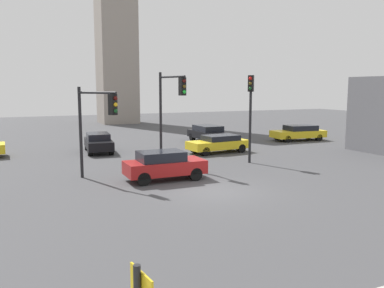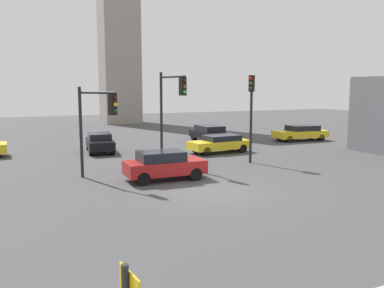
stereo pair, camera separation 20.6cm
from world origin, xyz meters
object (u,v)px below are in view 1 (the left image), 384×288
Objects in this scene: traffic_light_0 at (171,101)px; car_5 at (219,143)px; traffic_light_2 at (97,115)px; car_4 at (209,133)px; traffic_light_1 at (251,102)px; car_6 at (164,165)px; car_0 at (98,142)px; car_7 at (299,132)px.

car_5 is (5.13, 3.64, -3.22)m from traffic_light_0.
traffic_light_2 reaches higher than car_4.
traffic_light_0 is 1.03× the size of traffic_light_1.
car_6 reaches higher than car_4.
car_0 is at bearing -170.10° from traffic_light_0.
traffic_light_1 is 1.18× the size of car_5.
traffic_light_2 is (-4.66, -1.81, -0.59)m from traffic_light_0.
car_6 is at bearing 36.22° from car_7.
car_0 is 8.76m from car_5.
car_6 is 0.83× the size of car_7.
car_0 is (1.89, 9.24, -2.58)m from traffic_light_2.
traffic_light_1 is at bearing 67.68° from traffic_light_2.
traffic_light_0 is at bearing -38.62° from car_4.
car_0 is (-7.78, 8.11, -3.04)m from traffic_light_1.
traffic_light_2 is 9.77m from car_0.
car_0 is at bearing -91.21° from traffic_light_1.
car_0 is at bearing 139.49° from traffic_light_2.
traffic_light_1 is (5.01, -0.69, -0.14)m from traffic_light_0.
traffic_light_0 is at bearing 30.52° from car_5.
traffic_light_0 is at bearing 29.96° from car_7.
car_4 is 8.14m from car_7.
traffic_light_1 is 1.34× the size of car_6.
car_4 is 14.92m from car_6.
traffic_light_1 is at bearing 71.62° from traffic_light_0.
traffic_light_0 is 1.38× the size of car_6.
car_5 is 9.44m from car_6.
car_6 is (-8.66, -12.15, 0.03)m from car_4.
traffic_light_1 is 12.74m from car_7.
car_6 is (-1.57, -3.01, -3.12)m from traffic_light_0.
car_7 is at bearing 72.21° from car_4.
car_5 is at bearing 70.17° from car_0.
traffic_light_0 is 1.14× the size of car_7.
traffic_light_0 is at bearing -52.84° from traffic_light_1.
traffic_light_0 is 1.22× the size of car_5.
car_7 is (19.53, 8.59, -2.60)m from traffic_light_2.
car_0 is 1.05× the size of car_6.
car_0 reaches higher than car_7.
car_4 is 0.96× the size of car_7.
traffic_light_0 is at bearing 82.32° from traffic_light_2.
car_7 is at bearing -167.02° from car_5.
traffic_light_2 is at bearing 24.29° from car_5.
traffic_light_2 is at bearing -79.28° from traffic_light_0.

